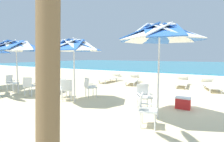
% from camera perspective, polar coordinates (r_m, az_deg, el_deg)
% --- Properties ---
extents(ground_plane, '(80.00, 80.00, 0.00)m').
position_cam_1_polar(ground_plane, '(8.24, 23.50, -8.26)').
color(ground_plane, beige).
extents(sea, '(80.00, 36.00, 0.10)m').
position_cam_1_polar(sea, '(36.45, 28.05, 1.69)').
color(sea, teal).
rests_on(sea, ground).
extents(surf_foam, '(80.00, 0.70, 0.01)m').
position_cam_1_polar(surf_foam, '(18.21, 26.74, -1.24)').
color(surf_foam, white).
rests_on(surf_foam, ground).
extents(beach_umbrella_0, '(2.40, 2.40, 2.79)m').
position_cam_1_polar(beach_umbrella_0, '(5.24, 15.19, 11.54)').
color(beach_umbrella_0, silver).
rests_on(beach_umbrella_0, ground).
extents(plastic_chair_0, '(0.63, 0.63, 0.87)m').
position_cam_1_polar(plastic_chair_0, '(6.12, 10.26, -7.69)').
color(plastic_chair_0, white).
rests_on(plastic_chair_0, ground).
extents(plastic_chair_1, '(0.55, 0.53, 0.87)m').
position_cam_1_polar(plastic_chair_1, '(4.69, 10.91, -11.71)').
color(plastic_chair_1, white).
rests_on(plastic_chair_1, ground).
extents(beach_umbrella_1, '(2.20, 2.20, 2.53)m').
position_cam_1_polar(beach_umbrella_1, '(6.97, -12.34, 7.92)').
color(beach_umbrella_1, silver).
rests_on(beach_umbrella_1, ground).
extents(plastic_chair_2, '(0.56, 0.58, 0.87)m').
position_cam_1_polar(plastic_chair_2, '(7.95, -15.55, -4.84)').
color(plastic_chair_2, white).
rests_on(plastic_chair_2, ground).
extents(plastic_chair_3, '(0.61, 0.62, 0.87)m').
position_cam_1_polar(plastic_chair_3, '(7.80, -7.34, -4.88)').
color(plastic_chair_3, white).
rests_on(plastic_chair_3, ground).
extents(plastic_chair_4, '(0.63, 0.63, 0.87)m').
position_cam_1_polar(plastic_chair_4, '(7.39, -14.63, -5.57)').
color(plastic_chair_4, white).
rests_on(plastic_chair_4, ground).
extents(beach_umbrella_2, '(2.56, 2.56, 2.60)m').
position_cam_1_polar(beach_umbrella_2, '(9.50, -28.74, 7.00)').
color(beach_umbrella_2, silver).
rests_on(beach_umbrella_2, ground).
extents(plastic_chair_5, '(0.57, 0.59, 0.87)m').
position_cam_1_polar(plastic_chair_5, '(8.84, -25.31, -4.16)').
color(plastic_chair_5, white).
rests_on(plastic_chair_5, ground).
extents(plastic_chair_6, '(0.58, 0.56, 0.87)m').
position_cam_1_polar(plastic_chair_6, '(10.23, -29.85, -3.14)').
color(plastic_chair_6, white).
rests_on(plastic_chair_6, ground).
extents(sun_lounger_0, '(1.13, 2.23, 0.62)m').
position_cam_1_polar(sun_lounger_0, '(10.79, 29.50, -3.89)').
color(sun_lounger_0, white).
rests_on(sun_lounger_0, ground).
extents(sun_lounger_1, '(0.75, 2.18, 0.62)m').
position_cam_1_polar(sun_lounger_1, '(11.25, 21.79, -3.25)').
color(sun_lounger_1, white).
rests_on(sun_lounger_1, ground).
extents(sun_lounger_2, '(1.05, 2.23, 0.62)m').
position_cam_1_polar(sun_lounger_2, '(11.49, 6.66, -2.74)').
color(sun_lounger_2, white).
rests_on(sun_lounger_2, ground).
extents(sun_lounger_3, '(0.85, 2.20, 0.62)m').
position_cam_1_polar(sun_lounger_3, '(12.21, -0.72, -2.25)').
color(sun_lounger_3, white).
rests_on(sun_lounger_3, ground).
extents(cooler_box, '(0.50, 0.34, 0.40)m').
position_cam_1_polar(cooler_box, '(6.66, 22.07, -9.55)').
color(cooler_box, red).
rests_on(cooler_box, ground).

